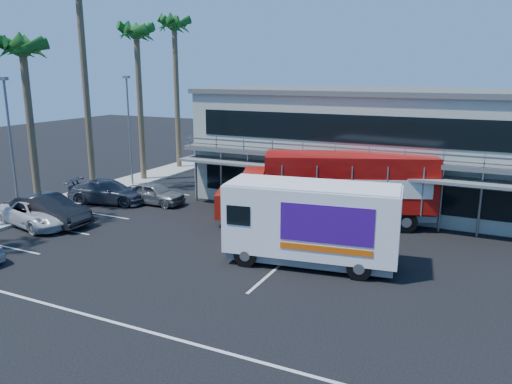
% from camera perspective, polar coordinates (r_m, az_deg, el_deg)
% --- Properties ---
extents(ground, '(120.00, 120.00, 0.00)m').
position_cam_1_polar(ground, '(22.17, -3.35, -8.61)').
color(ground, black).
rests_on(ground, ground).
extents(building, '(22.40, 12.00, 7.30)m').
position_cam_1_polar(building, '(33.91, 13.55, 5.23)').
color(building, '#979F91').
rests_on(building, ground).
extents(curb_strip, '(3.00, 32.00, 0.16)m').
position_cam_1_polar(curb_strip, '(35.60, -20.01, -0.71)').
color(curb_strip, '#A5A399').
rests_on(curb_strip, ground).
extents(palm_c, '(2.80, 2.80, 10.75)m').
position_cam_1_polar(palm_c, '(32.56, -25.07, 13.84)').
color(palm_c, brown).
rests_on(palm_c, ground).
extents(palm_d, '(2.80, 2.80, 14.75)m').
position_cam_1_polar(palm_d, '(36.45, -19.59, 19.84)').
color(palm_d, brown).
rests_on(palm_d, ground).
extents(palm_e, '(2.80, 2.80, 12.25)m').
position_cam_1_polar(palm_e, '(39.65, -13.49, 16.42)').
color(palm_e, brown).
rests_on(palm_e, ground).
extents(palm_f, '(2.80, 2.80, 13.25)m').
position_cam_1_polar(palm_f, '(44.35, -9.30, 17.43)').
color(palm_f, brown).
rests_on(palm_f, ground).
extents(light_pole_near, '(0.50, 0.25, 8.09)m').
position_cam_1_polar(light_pole_near, '(30.99, -26.21, 5.03)').
color(light_pole_near, gray).
rests_on(light_pole_near, ground).
extents(light_pole_far, '(0.50, 0.25, 8.09)m').
position_cam_1_polar(light_pole_far, '(37.93, -14.30, 7.32)').
color(light_pole_far, gray).
rests_on(light_pole_far, ground).
extents(red_truck, '(12.05, 6.84, 4.00)m').
position_cam_1_polar(red_truck, '(27.93, 8.86, 0.67)').
color(red_truck, '#A0160C').
rests_on(red_truck, ground).
extents(white_van, '(7.79, 3.63, 3.66)m').
position_cam_1_polar(white_van, '(22.02, 6.35, -3.46)').
color(white_van, white).
rests_on(white_van, ground).
extents(parked_car_b, '(5.17, 1.89, 1.69)m').
position_cam_1_polar(parked_car_b, '(30.17, -22.66, -1.92)').
color(parked_car_b, black).
rests_on(parked_car_b, ground).
extents(parked_car_c, '(5.63, 3.44, 1.46)m').
position_cam_1_polar(parked_car_c, '(30.28, -23.76, -2.21)').
color(parked_car_c, silver).
rests_on(parked_car_c, ground).
extents(parked_car_d, '(5.56, 3.22, 1.51)m').
position_cam_1_polar(parked_car_d, '(33.90, -16.57, 0.04)').
color(parked_car_d, '#333944').
rests_on(parked_car_d, ground).
extents(parked_car_e, '(4.17, 1.76, 1.41)m').
position_cam_1_polar(parked_car_e, '(32.92, -11.57, -0.15)').
color(parked_car_e, slate).
rests_on(parked_car_e, ground).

